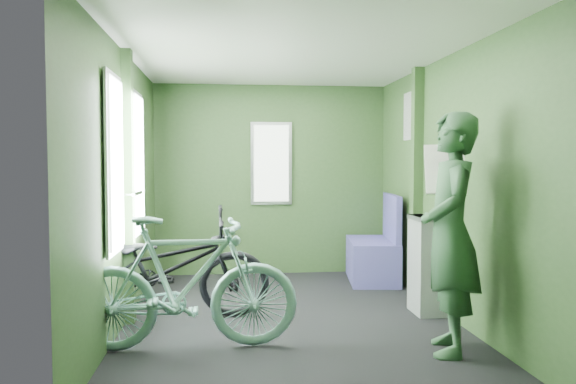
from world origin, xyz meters
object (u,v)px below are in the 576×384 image
(passenger, at_px, (450,233))
(waste_box, at_px, (428,264))
(bicycle_mint, at_px, (185,351))
(bicycle_black, at_px, (165,321))
(bench_seat, at_px, (374,255))

(passenger, relative_size, waste_box, 1.94)
(bicycle_mint, xyz_separation_m, waste_box, (2.11, 0.80, 0.44))
(waste_box, bearing_deg, bicycle_black, -179.54)
(bench_seat, bearing_deg, bicycle_mint, -124.69)
(bicycle_black, distance_m, passenger, 2.50)
(bicycle_black, relative_size, bench_seat, 1.80)
(bicycle_mint, relative_size, bench_seat, 1.64)
(bicycle_black, xyz_separation_m, bench_seat, (2.22, 1.43, 0.29))
(waste_box, bearing_deg, bench_seat, 94.57)
(bicycle_mint, height_order, bench_seat, bench_seat)
(bench_seat, bearing_deg, passenger, -85.14)
(bicycle_black, xyz_separation_m, passenger, (2.11, -1.01, 0.86))
(waste_box, bearing_deg, bicycle_mint, -159.17)
(passenger, height_order, bench_seat, passenger)
(passenger, bearing_deg, bicycle_mint, -83.08)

